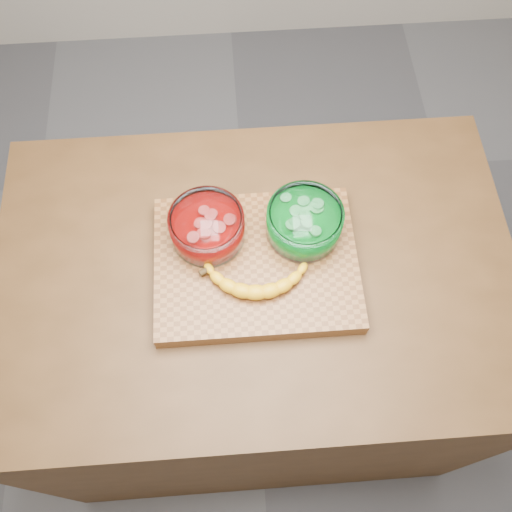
{
  "coord_description": "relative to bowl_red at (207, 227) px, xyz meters",
  "views": [
    {
      "loc": [
        -0.04,
        -0.55,
        2.07
      ],
      "look_at": [
        0.0,
        0.0,
        0.96
      ],
      "focal_mm": 40.0,
      "sensor_mm": 36.0,
      "label": 1
    }
  ],
  "objects": [
    {
      "name": "counter",
      "position": [
        0.1,
        -0.07,
        -0.53
      ],
      "size": [
        1.2,
        0.8,
        0.9
      ],
      "primitive_type": "cube",
      "color": "#4A2E16",
      "rests_on": "ground"
    },
    {
      "name": "cutting_board",
      "position": [
        0.1,
        -0.07,
        -0.06
      ],
      "size": [
        0.45,
        0.35,
        0.04
      ],
      "primitive_type": "cube",
      "color": "brown",
      "rests_on": "counter"
    },
    {
      "name": "banana",
      "position": [
        0.1,
        -0.12,
        -0.02
      ],
      "size": [
        0.26,
        0.12,
        0.04
      ],
      "primitive_type": null,
      "color": "gold",
      "rests_on": "cutting_board"
    },
    {
      "name": "bowl_red",
      "position": [
        0.0,
        0.0,
        0.0
      ],
      "size": [
        0.17,
        0.17,
        0.08
      ],
      "color": "white",
      "rests_on": "cutting_board"
    },
    {
      "name": "bowl_green",
      "position": [
        0.21,
        -0.0,
        0.0
      ],
      "size": [
        0.17,
        0.17,
        0.08
      ],
      "color": "white",
      "rests_on": "cutting_board"
    },
    {
      "name": "ground",
      "position": [
        0.1,
        -0.07,
        -0.98
      ],
      "size": [
        3.5,
        3.5,
        0.0
      ],
      "primitive_type": "plane",
      "color": "#5C5D61",
      "rests_on": "ground"
    }
  ]
}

